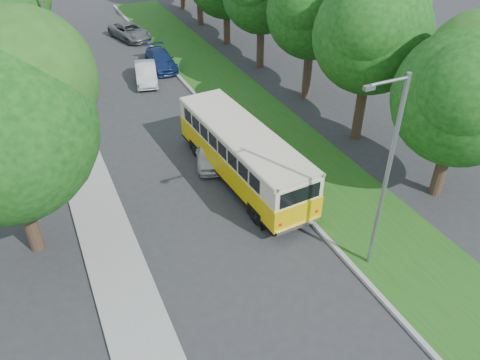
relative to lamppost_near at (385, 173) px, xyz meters
name	(u,v)px	position (x,y,z in m)	size (l,w,h in m)	color
ground	(243,256)	(-4.21, 2.50, -4.37)	(120.00, 120.00, 0.00)	#2C2C2F
curb	(265,171)	(-0.61, 7.50, -4.29)	(0.20, 70.00, 0.15)	gray
grass_verge	(305,161)	(1.74, 7.50, -4.30)	(4.50, 70.00, 0.13)	#1D5316
sidewalk	(99,215)	(-9.01, 7.50, -4.31)	(2.20, 70.00, 0.12)	gray
lamppost_near	(385,173)	(0.00, 0.00, 0.00)	(1.71, 0.16, 8.00)	gray
lamppost_far	(51,50)	(-8.91, 18.50, -0.25)	(1.71, 0.16, 7.50)	gray
warning_sign	(74,116)	(-8.71, 14.48, -2.66)	(0.56, 0.10, 2.50)	gray
vintage_bus	(243,155)	(-1.95, 7.38, -2.93)	(2.49, 9.68, 2.88)	#EEBD07
car_silver	(210,150)	(-2.75, 9.74, -3.72)	(1.54, 3.83, 1.30)	silver
car_white	(146,73)	(-2.93, 21.34, -3.71)	(1.40, 4.03, 1.33)	silver
car_blue	(161,60)	(-1.21, 23.45, -3.72)	(1.82, 4.48, 1.30)	navy
car_grey	(130,32)	(-1.63, 31.13, -3.71)	(2.19, 4.76, 1.32)	slate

